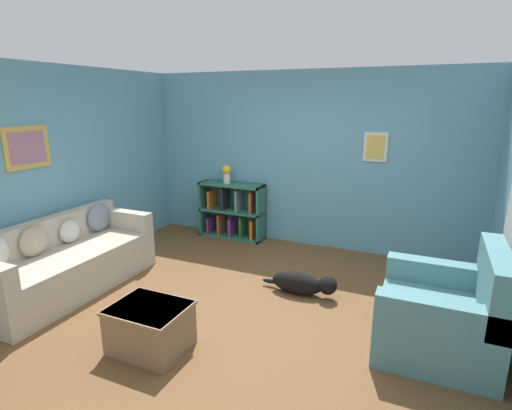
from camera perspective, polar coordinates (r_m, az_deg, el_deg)
name	(u,v)px	position (r m, az deg, el deg)	size (l,w,h in m)	color
ground_plane	(241,307)	(4.46, -2.16, -14.39)	(14.00, 14.00, 0.00)	brown
wall_back	(306,160)	(6.06, 7.19, 6.37)	(5.60, 0.13, 2.60)	#609EB7
wall_left	(57,172)	(5.59, -26.57, 4.24)	(0.13, 5.00, 2.60)	#609EB7
couch	(66,263)	(5.21, -25.53, -7.44)	(0.83, 2.07, 0.87)	#B7AD99
bookshelf	(233,211)	(6.47, -3.31, -0.89)	(1.06, 0.33, 0.89)	#2D6B56
recliner_chair	(445,315)	(3.99, 25.36, -14.02)	(0.97, 1.04, 0.99)	slate
coffee_table	(150,326)	(3.83, -14.90, -16.39)	(0.67, 0.54, 0.42)	#846647
dog	(303,283)	(4.69, 6.73, -11.07)	(0.92, 0.23, 0.28)	black
vase	(227,173)	(6.35, -4.19, 4.58)	(0.15, 0.15, 0.29)	silver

